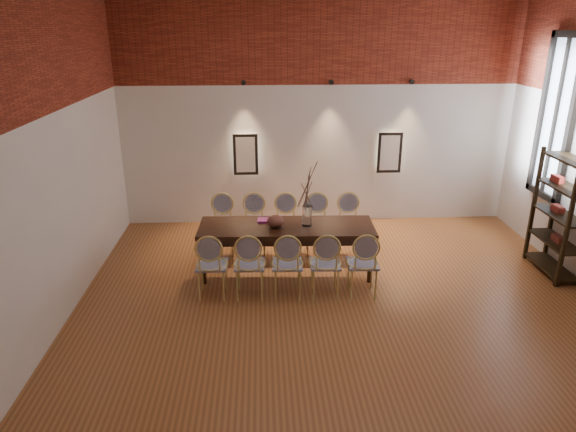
{
  "coord_description": "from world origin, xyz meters",
  "views": [
    {
      "loc": [
        -1.02,
        -5.55,
        3.49
      ],
      "look_at": [
        -0.67,
        0.94,
        1.05
      ],
      "focal_mm": 32.0,
      "sensor_mm": 36.0,
      "label": 1
    }
  ],
  "objects_px": {
    "chair_near_a": "(212,265)",
    "chair_far_d": "(318,226)",
    "chair_near_b": "(250,264)",
    "chair_near_d": "(325,264)",
    "chair_near_e": "(363,263)",
    "vase": "(307,216)",
    "chair_far_c": "(286,226)",
    "chair_far_e": "(349,226)",
    "shelving_rack": "(561,215)",
    "chair_far_a": "(222,227)",
    "bowl": "(275,221)",
    "book": "(266,220)",
    "chair_far_b": "(254,226)",
    "chair_near_c": "(287,264)",
    "dining_table": "(287,249)"
  },
  "relations": [
    {
      "from": "chair_near_d",
      "to": "chair_far_d",
      "type": "relative_size",
      "value": 1.0
    },
    {
      "from": "chair_far_c",
      "to": "bowl",
      "type": "xyz_separation_m",
      "value": [
        -0.18,
        -0.73,
        0.37
      ]
    },
    {
      "from": "chair_near_a",
      "to": "chair_far_a",
      "type": "xyz_separation_m",
      "value": [
        0.05,
        1.37,
        0.0
      ]
    },
    {
      "from": "chair_far_c",
      "to": "chair_near_a",
      "type": "bearing_deg",
      "value": 53.61
    },
    {
      "from": "chair_far_b",
      "to": "chair_near_c",
      "type": "bearing_deg",
      "value": 110.23
    },
    {
      "from": "chair_near_b",
      "to": "chair_near_d",
      "type": "relative_size",
      "value": 1.0
    },
    {
      "from": "bowl",
      "to": "shelving_rack",
      "type": "relative_size",
      "value": 0.13
    },
    {
      "from": "chair_near_e",
      "to": "chair_near_d",
      "type": "bearing_deg",
      "value": 180.0
    },
    {
      "from": "chair_far_d",
      "to": "vase",
      "type": "xyz_separation_m",
      "value": [
        -0.24,
        -0.68,
        0.43
      ]
    },
    {
      "from": "book",
      "to": "shelving_rack",
      "type": "bearing_deg",
      "value": -5.08
    },
    {
      "from": "chair_near_b",
      "to": "chair_far_e",
      "type": "relative_size",
      "value": 1.0
    },
    {
      "from": "chair_far_b",
      "to": "book",
      "type": "distance_m",
      "value": 0.62
    },
    {
      "from": "dining_table",
      "to": "shelving_rack",
      "type": "bearing_deg",
      "value": -0.7
    },
    {
      "from": "chair_near_d",
      "to": "chair_near_c",
      "type": "bearing_deg",
      "value": 180.0
    },
    {
      "from": "dining_table",
      "to": "bowl",
      "type": "bearing_deg",
      "value": -162.67
    },
    {
      "from": "chair_far_b",
      "to": "vase",
      "type": "height_order",
      "value": "vase"
    },
    {
      "from": "chair_near_a",
      "to": "chair_far_d",
      "type": "distance_m",
      "value": 2.05
    },
    {
      "from": "chair_far_d",
      "to": "shelving_rack",
      "type": "height_order",
      "value": "shelving_rack"
    },
    {
      "from": "shelving_rack",
      "to": "bowl",
      "type": "bearing_deg",
      "value": 178.8
    },
    {
      "from": "chair_near_e",
      "to": "chair_near_b",
      "type": "bearing_deg",
      "value": 180.0
    },
    {
      "from": "chair_near_d",
      "to": "chair_far_d",
      "type": "bearing_deg",
      "value": 90.0
    },
    {
      "from": "chair_near_a",
      "to": "chair_far_d",
      "type": "bearing_deg",
      "value": 42.13
    },
    {
      "from": "chair_near_a",
      "to": "bowl",
      "type": "distance_m",
      "value": 1.13
    },
    {
      "from": "chair_far_b",
      "to": "chair_far_e",
      "type": "bearing_deg",
      "value": 180.0
    },
    {
      "from": "chair_far_d",
      "to": "chair_far_e",
      "type": "distance_m",
      "value": 0.51
    },
    {
      "from": "chair_near_d",
      "to": "chair_far_e",
      "type": "distance_m",
      "value": 1.46
    },
    {
      "from": "chair_near_b",
      "to": "chair_near_e",
      "type": "distance_m",
      "value": 1.52
    },
    {
      "from": "chair_near_a",
      "to": "chair_near_e",
      "type": "relative_size",
      "value": 1.0
    },
    {
      "from": "chair_far_c",
      "to": "vase",
      "type": "relative_size",
      "value": 3.13
    },
    {
      "from": "chair_far_a",
      "to": "chair_far_e",
      "type": "xyz_separation_m",
      "value": [
        2.02,
        -0.07,
        0.0
      ]
    },
    {
      "from": "chair_near_c",
      "to": "chair_far_b",
      "type": "distance_m",
      "value": 1.46
    },
    {
      "from": "chair_near_b",
      "to": "chair_far_d",
      "type": "height_order",
      "value": "same"
    },
    {
      "from": "chair_far_c",
      "to": "chair_far_a",
      "type": "bearing_deg",
      "value": -0.0
    },
    {
      "from": "chair_near_e",
      "to": "shelving_rack",
      "type": "distance_m",
      "value": 3.05
    },
    {
      "from": "chair_far_c",
      "to": "shelving_rack",
      "type": "relative_size",
      "value": 0.52
    },
    {
      "from": "chair_near_d",
      "to": "chair_far_e",
      "type": "xyz_separation_m",
      "value": [
        0.55,
        1.36,
        0.0
      ]
    },
    {
      "from": "chair_near_b",
      "to": "book",
      "type": "height_order",
      "value": "chair_near_b"
    },
    {
      "from": "chair_far_c",
      "to": "vase",
      "type": "distance_m",
      "value": 0.86
    },
    {
      "from": "chair_near_a",
      "to": "vase",
      "type": "height_order",
      "value": "vase"
    },
    {
      "from": "chair_far_a",
      "to": "chair_far_b",
      "type": "bearing_deg",
      "value": -180.0
    },
    {
      "from": "chair_far_b",
      "to": "chair_far_c",
      "type": "distance_m",
      "value": 0.51
    },
    {
      "from": "chair_far_b",
      "to": "bowl",
      "type": "xyz_separation_m",
      "value": [
        0.32,
        -0.75,
        0.37
      ]
    },
    {
      "from": "chair_far_e",
      "to": "bowl",
      "type": "xyz_separation_m",
      "value": [
        -1.2,
        -0.7,
        0.37
      ]
    },
    {
      "from": "bowl",
      "to": "chair_near_a",
      "type": "bearing_deg",
      "value": -145.14
    },
    {
      "from": "chair_near_c",
      "to": "chair_near_d",
      "type": "xyz_separation_m",
      "value": [
        0.51,
        -0.02,
        0.0
      ]
    },
    {
      "from": "chair_near_a",
      "to": "chair_far_c",
      "type": "xyz_separation_m",
      "value": [
        1.06,
        1.34,
        0.0
      ]
    },
    {
      "from": "book",
      "to": "chair_near_e",
      "type": "bearing_deg",
      "value": -35.69
    },
    {
      "from": "chair_near_a",
      "to": "chair_far_e",
      "type": "relative_size",
      "value": 1.0
    },
    {
      "from": "chair_near_a",
      "to": "chair_far_c",
      "type": "relative_size",
      "value": 1.0
    },
    {
      "from": "chair_far_c",
      "to": "chair_near_d",
      "type": "bearing_deg",
      "value": 110.23
    }
  ]
}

